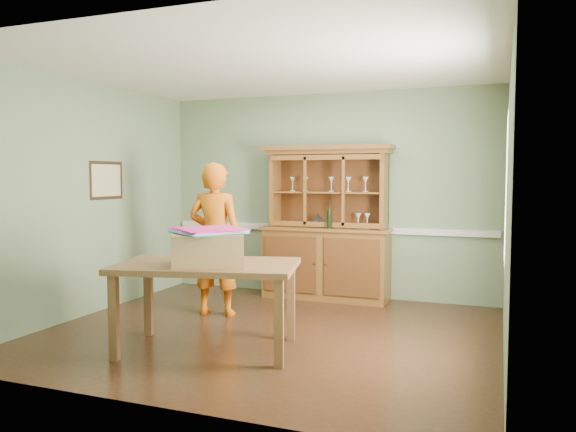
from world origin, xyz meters
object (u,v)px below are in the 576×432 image
at_px(person, 215,239).
at_px(china_hutch, 327,245).
at_px(cardboard_box, 208,249).
at_px(dining_table, 207,273).

bearing_deg(person, china_hutch, -131.80).
relative_size(china_hutch, person, 1.13).
distance_m(china_hutch, cardboard_box, 2.65).
xyz_separation_m(dining_table, person, (-0.57, 1.23, 0.17)).
height_order(cardboard_box, person, person).
bearing_deg(person, cardboard_box, 110.33).
height_order(dining_table, cardboard_box, cardboard_box).
xyz_separation_m(china_hutch, dining_table, (-0.38, -2.51, 0.01)).
bearing_deg(china_hutch, person, -126.41).
distance_m(cardboard_box, person, 1.48).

